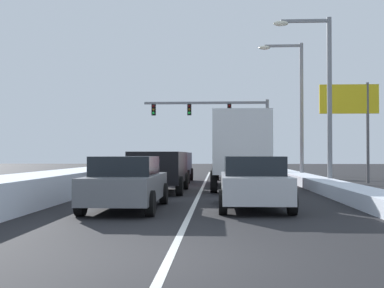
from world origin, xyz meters
TOP-DOWN VIEW (x-y plane):
  - ground_plane at (0.00, 13.74)m, footprint 120.00×120.00m
  - lane_stripe_between_right_lane_and_center_lane at (-0.00, 17.18)m, footprint 0.14×37.80m
  - snow_bank_right_shoulder at (5.30, 17.18)m, footprint 1.21×37.80m
  - snow_bank_left_shoulder at (-5.30, 17.18)m, footprint 2.13×37.80m
  - sedan_silver_right_lane_nearest at (1.76, 7.06)m, footprint 2.00×4.50m
  - box_truck_right_lane_second at (1.69, 15.23)m, footprint 2.53×7.20m
  - suv_navy_right_lane_third at (1.62, 24.19)m, footprint 2.16×4.90m
  - sedan_gray_center_lane_nearest at (-1.86, 6.59)m, footprint 2.00×4.50m
  - suv_black_center_lane_second at (-1.68, 12.97)m, footprint 2.16×4.90m
  - suv_charcoal_center_lane_third at (-1.84, 20.35)m, footprint 2.16×4.90m
  - traffic_light_gantry at (1.18, 34.35)m, footprint 10.60×0.47m
  - street_lamp_right_near at (5.47, 15.46)m, footprint 2.66×0.36m
  - street_lamp_right_mid at (5.38, 22.34)m, footprint 2.66×0.36m
  - roadside_sign_right at (7.91, 19.96)m, footprint 3.20×0.16m

SIDE VIEW (x-z plane):
  - ground_plane at x=0.00m, z-range 0.00..0.00m
  - lane_stripe_between_right_lane_and_center_lane at x=0.00m, z-range 0.00..0.01m
  - snow_bank_right_shoulder at x=5.30m, z-range 0.00..0.48m
  - snow_bank_left_shoulder at x=-5.30m, z-range 0.00..0.89m
  - sedan_silver_right_lane_nearest at x=1.76m, z-range 0.01..1.52m
  - sedan_gray_center_lane_nearest at x=-1.86m, z-range 0.01..1.52m
  - suv_navy_right_lane_third at x=1.62m, z-range 0.18..1.85m
  - suv_black_center_lane_second at x=-1.68m, z-range 0.18..1.85m
  - suv_charcoal_center_lane_third at x=-1.84m, z-range 0.18..1.85m
  - box_truck_right_lane_second at x=1.69m, z-range 0.22..3.58m
  - roadside_sign_right at x=7.91m, z-range 1.27..6.77m
  - traffic_light_gantry at x=1.18m, z-range 1.62..7.82m
  - street_lamp_right_near at x=5.47m, z-range 0.80..8.66m
  - street_lamp_right_mid at x=5.38m, z-range 0.81..9.05m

